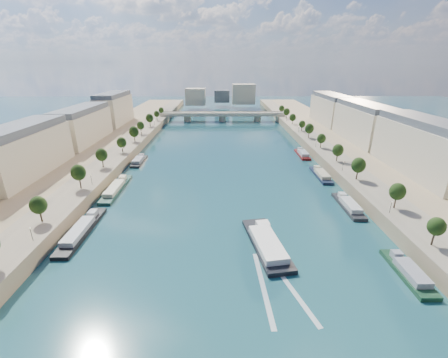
{
  "coord_description": "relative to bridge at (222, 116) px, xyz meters",
  "views": [
    {
      "loc": [
        -1.57,
        -39.87,
        50.15
      ],
      "look_at": [
        -0.3,
        75.79,
        5.0
      ],
      "focal_mm": 24.0,
      "sensor_mm": 36.0,
      "label": 1
    }
  ],
  "objects": [
    {
      "name": "moored_barges_right",
      "position": [
        45.5,
        -177.73,
        -4.24
      ],
      "size": [
        5.0,
        156.04,
        3.6
      ],
      "color": "black",
      "rests_on": "ground"
    },
    {
      "name": "moored_barges_left",
      "position": [
        -45.5,
        -185.53,
        -4.24
      ],
      "size": [
        5.0,
        161.3,
        3.6
      ],
      "color": "#1B253D",
      "rests_on": "ground"
    },
    {
      "name": "lamps_right",
      "position": [
        52.5,
        -129.44,
        2.7
      ],
      "size": [
        0.36,
        200.36,
        4.28
      ],
      "color": "black",
      "rests_on": "ground"
    },
    {
      "name": "buildings_right",
      "position": [
        85.0,
        -122.44,
        11.37
      ],
      "size": [
        16.0,
        226.0,
        23.2
      ],
      "color": "beige",
      "rests_on": "ground"
    },
    {
      "name": "pave_left",
      "position": [
        -57.0,
        -134.44,
        -0.03
      ],
      "size": [
        14.0,
        520.0,
        0.1
      ],
      "primitive_type": "cube",
      "color": "gray",
      "rests_on": "quay_left"
    },
    {
      "name": "pave_right",
      "position": [
        57.0,
        -134.44,
        -0.03
      ],
      "size": [
        14.0,
        520.0,
        0.1
      ],
      "primitive_type": "cube",
      "color": "gray",
      "rests_on": "quay_right"
    },
    {
      "name": "quay_right",
      "position": [
        72.0,
        -134.44,
        -2.58
      ],
      "size": [
        44.0,
        520.0,
        5.0
      ],
      "primitive_type": "cube",
      "color": "#9E8460",
      "rests_on": "ground"
    },
    {
      "name": "trees_right",
      "position": [
        55.0,
        -124.44,
        5.39
      ],
      "size": [
        4.8,
        268.8,
        8.26
      ],
      "color": "#382B1E",
      "rests_on": "ground"
    },
    {
      "name": "bridge",
      "position": [
        0.0,
        0.0,
        0.0
      ],
      "size": [
        112.0,
        12.0,
        8.15
      ],
      "color": "#C1B79E",
      "rests_on": "ground"
    },
    {
      "name": "quay_left",
      "position": [
        -72.0,
        -134.44,
        -2.58
      ],
      "size": [
        44.0,
        520.0,
        5.0
      ],
      "primitive_type": "cube",
      "color": "#9E8460",
      "rests_on": "ground"
    },
    {
      "name": "lamps_left",
      "position": [
        -52.5,
        -144.44,
        2.7
      ],
      "size": [
        0.36,
        200.36,
        4.28
      ],
      "color": "black",
      "rests_on": "ground"
    },
    {
      "name": "buildings_left",
      "position": [
        -85.0,
        -122.44,
        11.37
      ],
      "size": [
        16.0,
        226.0,
        23.2
      ],
      "color": "beige",
      "rests_on": "ground"
    },
    {
      "name": "skyline",
      "position": [
        3.19,
        85.08,
        9.57
      ],
      "size": [
        79.0,
        42.0,
        22.0
      ],
      "color": "beige",
      "rests_on": "ground"
    },
    {
      "name": "tour_barge",
      "position": [
        11.63,
        -200.27,
        -4.04
      ],
      "size": [
        12.34,
        28.56,
        3.77
      ],
      "rotation": [
        0.0,
        0.0,
        0.17
      ],
      "color": "black",
      "rests_on": "ground"
    },
    {
      "name": "wake",
      "position": [
        11.63,
        -216.87,
        -5.06
      ],
      "size": [
        11.82,
        26.03,
        0.04
      ],
      "color": "silver",
      "rests_on": "ground"
    },
    {
      "name": "ground",
      "position": [
        0.0,
        -134.44,
        -5.08
      ],
      "size": [
        700.0,
        700.0,
        0.0
      ],
      "primitive_type": "plane",
      "color": "#0C2837",
      "rests_on": "ground"
    },
    {
      "name": "trees_left",
      "position": [
        -55.0,
        -132.44,
        5.39
      ],
      "size": [
        4.8,
        268.8,
        8.26
      ],
      "color": "#382B1E",
      "rests_on": "ground"
    }
  ]
}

